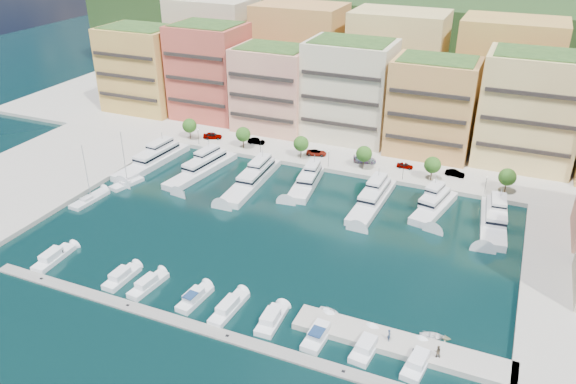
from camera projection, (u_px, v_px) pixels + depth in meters
name	position (u px, v px, depth m)	size (l,w,h in m)	color
ground	(274.00, 232.00, 109.63)	(400.00, 400.00, 0.00)	black
north_quay	(364.00, 128.00, 160.30)	(220.00, 64.00, 2.00)	#9E998E
west_quay	(6.00, 192.00, 124.84)	(34.00, 76.00, 2.00)	#9E998E
hillside	(402.00, 84.00, 199.53)	(240.00, 40.00, 58.00)	black
south_pontoon	(176.00, 321.00, 86.16)	(72.00, 2.20, 0.35)	gray
finger_pier	(400.00, 347.00, 81.12)	(32.00, 5.00, 2.00)	#9E998E
apartment_0	(142.00, 69.00, 167.55)	(22.00, 16.50, 24.80)	gold
apartment_1	(209.00, 72.00, 161.01)	(20.00, 16.50, 26.80)	#C14C40
apartment_2	(273.00, 89.00, 152.93)	(20.00, 15.50, 22.80)	#EAAF83
apartment_3	(349.00, 90.00, 146.51)	(22.00, 16.50, 25.80)	beige
apartment_4	(432.00, 107.00, 137.61)	(20.00, 15.50, 23.80)	#D48D4F
apartment_5	(530.00, 110.00, 130.85)	(22.00, 16.50, 26.80)	#EFD17E
backblock_0	(214.00, 46.00, 182.09)	(26.00, 18.00, 30.00)	beige
backblock_1	(300.00, 55.00, 171.57)	(26.00, 18.00, 30.00)	#D48D4F
backblock_2	(396.00, 65.00, 161.04)	(26.00, 18.00, 30.00)	#EFD17E
backblock_3	(506.00, 76.00, 150.52)	(26.00, 18.00, 30.00)	gold
tree_0	(189.00, 126.00, 148.87)	(3.80, 3.80, 5.65)	#473323
tree_1	(243.00, 134.00, 143.26)	(3.80, 3.80, 5.65)	#473323
tree_2	(301.00, 144.00, 137.65)	(3.80, 3.80, 5.65)	#473323
tree_3	(364.00, 154.00, 132.03)	(3.80, 3.80, 5.65)	#473323
tree_4	(432.00, 165.00, 126.42)	(3.80, 3.80, 5.65)	#473323
tree_5	(507.00, 177.00, 120.81)	(3.80, 3.80, 5.65)	#473323
lamppost_0	(198.00, 134.00, 146.01)	(0.30, 0.30, 4.20)	black
lamppost_1	(260.00, 144.00, 139.69)	(0.30, 0.30, 4.20)	black
lamppost_2	(329.00, 156.00, 133.38)	(0.30, 0.30, 4.20)	black
lamppost_3	(403.00, 168.00, 127.06)	(0.30, 0.30, 4.20)	black
lamppost_4	(486.00, 182.00, 120.75)	(0.30, 0.30, 4.20)	black
yacht_0	(154.00, 159.00, 138.22)	(6.96, 24.01, 7.30)	silver
yacht_1	(203.00, 168.00, 133.72)	(7.68, 23.29, 7.30)	silver
yacht_2	(253.00, 178.00, 128.53)	(5.81, 24.20, 7.30)	silver
yacht_3	(307.00, 181.00, 127.06)	(6.28, 17.15, 7.30)	silver
yacht_4	(373.00, 199.00, 119.66)	(5.48, 21.69, 7.30)	silver
yacht_5	(435.00, 205.00, 117.19)	(7.61, 16.87, 7.30)	silver
yacht_6	(494.00, 219.00, 111.85)	(6.52, 19.74, 7.30)	silver
cruiser_0	(54.00, 258.00, 100.65)	(3.08, 8.86, 2.55)	white
cruiser_2	(122.00, 277.00, 95.39)	(2.84, 7.48, 2.55)	white
cruiser_3	(148.00, 285.00, 93.49)	(3.23, 8.17, 2.55)	white
cruiser_4	(195.00, 298.00, 90.29)	(3.05, 7.57, 2.66)	white
cruiser_5	(229.00, 308.00, 88.11)	(2.90, 9.06, 2.55)	white
cruiser_6	(271.00, 320.00, 85.55)	(3.06, 7.31, 2.55)	white
cruiser_7	(319.00, 334.00, 82.78)	(3.20, 8.07, 2.66)	white
cruiser_8	(366.00, 348.00, 80.29)	(3.49, 7.42, 2.55)	white
cruiser_9	(418.00, 363.00, 77.69)	(3.63, 7.94, 2.55)	white
sailboat_2	(127.00, 184.00, 127.82)	(4.64, 8.35, 13.20)	silver
sailboat_1	(90.00, 200.00, 120.93)	(3.49, 9.63, 13.20)	silver
tender_0	(330.00, 312.00, 87.57)	(2.59, 3.62, 0.75)	white
tender_3	(446.00, 337.00, 82.36)	(1.41, 1.63, 0.86)	#BFBD92
tender_2	(432.00, 336.00, 82.67)	(2.59, 3.62, 0.75)	silver
car_0	(213.00, 136.00, 150.35)	(2.01, 5.01, 1.71)	gray
car_1	(256.00, 141.00, 147.15)	(1.55, 4.44, 1.46)	gray
car_2	(316.00, 153.00, 140.41)	(2.32, 5.02, 1.40)	gray
car_3	(365.00, 159.00, 136.44)	(2.24, 5.50, 1.60)	gray
car_4	(405.00, 166.00, 133.57)	(1.56, 3.89, 1.32)	gray
car_5	(455.00, 173.00, 129.60)	(1.53, 4.39, 1.45)	gray
person_0	(389.00, 335.00, 80.55)	(0.71, 0.47, 1.95)	#293A52
person_1	(438.00, 351.00, 77.65)	(0.93, 0.73, 1.92)	#4B3E2D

